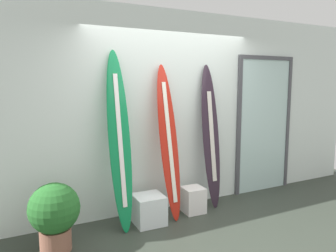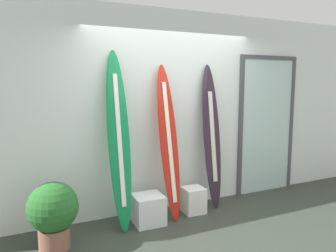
{
  "view_description": "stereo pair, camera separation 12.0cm",
  "coord_description": "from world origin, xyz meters",
  "px_view_note": "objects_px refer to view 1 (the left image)",
  "views": [
    {
      "loc": [
        -2.12,
        -2.85,
        1.81
      ],
      "look_at": [
        -0.19,
        0.95,
        1.23
      ],
      "focal_mm": 34.71,
      "sensor_mm": 36.0,
      "label": 1
    },
    {
      "loc": [
        -2.01,
        -2.9,
        1.81
      ],
      "look_at": [
        -0.19,
        0.95,
        1.23
      ],
      "focal_mm": 34.71,
      "sensor_mm": 36.0,
      "label": 2
    }
  ],
  "objects_px": {
    "surfboard_emerald": "(119,141)",
    "surfboard_crimson": "(169,142)",
    "surfboard_charcoal": "(211,137)",
    "display_block_center": "(193,200)",
    "glass_door": "(264,122)",
    "potted_plant": "(54,213)",
    "display_block_left": "(149,209)"
  },
  "relations": [
    {
      "from": "surfboard_emerald",
      "to": "surfboard_crimson",
      "type": "bearing_deg",
      "value": 0.86
    },
    {
      "from": "surfboard_emerald",
      "to": "surfboard_charcoal",
      "type": "bearing_deg",
      "value": 3.51
    },
    {
      "from": "surfboard_emerald",
      "to": "display_block_center",
      "type": "height_order",
      "value": "surfboard_emerald"
    },
    {
      "from": "surfboard_crimson",
      "to": "glass_door",
      "type": "height_order",
      "value": "glass_door"
    },
    {
      "from": "potted_plant",
      "to": "display_block_left",
      "type": "bearing_deg",
      "value": 7.82
    },
    {
      "from": "glass_door",
      "to": "potted_plant",
      "type": "distance_m",
      "value": 3.53
    },
    {
      "from": "display_block_left",
      "to": "potted_plant",
      "type": "height_order",
      "value": "potted_plant"
    },
    {
      "from": "surfboard_emerald",
      "to": "potted_plant",
      "type": "relative_size",
      "value": 2.97
    },
    {
      "from": "surfboard_crimson",
      "to": "display_block_center",
      "type": "height_order",
      "value": "surfboard_crimson"
    },
    {
      "from": "surfboard_emerald",
      "to": "glass_door",
      "type": "relative_size",
      "value": 1.0
    },
    {
      "from": "surfboard_crimson",
      "to": "display_block_left",
      "type": "height_order",
      "value": "surfboard_crimson"
    },
    {
      "from": "potted_plant",
      "to": "display_block_center",
      "type": "bearing_deg",
      "value": 6.78
    },
    {
      "from": "potted_plant",
      "to": "surfboard_emerald",
      "type": "bearing_deg",
      "value": 17.25
    },
    {
      "from": "surfboard_emerald",
      "to": "display_block_center",
      "type": "xyz_separation_m",
      "value": [
        1.05,
        -0.03,
        -0.92
      ]
    },
    {
      "from": "surfboard_emerald",
      "to": "display_block_center",
      "type": "distance_m",
      "value": 1.39
    },
    {
      "from": "display_block_left",
      "to": "surfboard_crimson",
      "type": "bearing_deg",
      "value": 17.31
    },
    {
      "from": "display_block_left",
      "to": "glass_door",
      "type": "xyz_separation_m",
      "value": [
        2.25,
        0.37,
        0.96
      ]
    },
    {
      "from": "surfboard_crimson",
      "to": "potted_plant",
      "type": "bearing_deg",
      "value": -169.97
    },
    {
      "from": "surfboard_charcoal",
      "to": "potted_plant",
      "type": "xyz_separation_m",
      "value": [
        -2.24,
        -0.34,
        -0.59
      ]
    },
    {
      "from": "glass_door",
      "to": "potted_plant",
      "type": "bearing_deg",
      "value": -171.24
    },
    {
      "from": "display_block_center",
      "to": "surfboard_charcoal",
      "type": "bearing_deg",
      "value": 18.37
    },
    {
      "from": "surfboard_charcoal",
      "to": "glass_door",
      "type": "bearing_deg",
      "value": 8.83
    },
    {
      "from": "surfboard_crimson",
      "to": "display_block_left",
      "type": "bearing_deg",
      "value": -162.69
    },
    {
      "from": "display_block_left",
      "to": "glass_door",
      "type": "relative_size",
      "value": 0.17
    },
    {
      "from": "surfboard_crimson",
      "to": "glass_door",
      "type": "distance_m",
      "value": 1.93
    },
    {
      "from": "surfboard_emerald",
      "to": "potted_plant",
      "type": "height_order",
      "value": "surfboard_emerald"
    },
    {
      "from": "surfboard_crimson",
      "to": "surfboard_charcoal",
      "type": "distance_m",
      "value": 0.73
    },
    {
      "from": "surfboard_charcoal",
      "to": "potted_plant",
      "type": "relative_size",
      "value": 2.77
    },
    {
      "from": "surfboard_charcoal",
      "to": "display_block_left",
      "type": "height_order",
      "value": "surfboard_charcoal"
    },
    {
      "from": "display_block_center",
      "to": "glass_door",
      "type": "height_order",
      "value": "glass_door"
    },
    {
      "from": "display_block_center",
      "to": "glass_door",
      "type": "xyz_separation_m",
      "value": [
        1.54,
        0.3,
        0.97
      ]
    },
    {
      "from": "surfboard_charcoal",
      "to": "display_block_left",
      "type": "bearing_deg",
      "value": -170.29
    }
  ]
}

